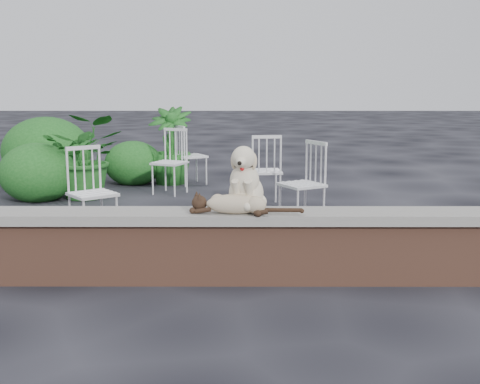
{
  "coord_description": "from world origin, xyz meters",
  "views": [
    {
      "loc": [
        -0.16,
        -4.66,
        1.59
      ],
      "look_at": [
        -0.17,
        0.2,
        0.7
      ],
      "focal_mm": 44.66,
      "sensor_mm": 36.0,
      "label": 1
    }
  ],
  "objects_px": {
    "chair_d": "(302,183)",
    "potted_plant_b": "(170,146)",
    "chair_e": "(191,155)",
    "chair_c": "(265,170)",
    "chair_b": "(169,162)",
    "dog": "(246,177)",
    "potted_plant_a": "(87,156)",
    "chair_a": "(93,192)",
    "cat": "(236,203)"
  },
  "relations": [
    {
      "from": "cat",
      "to": "potted_plant_a",
      "type": "height_order",
      "value": "potted_plant_a"
    },
    {
      "from": "chair_a",
      "to": "potted_plant_b",
      "type": "height_order",
      "value": "potted_plant_b"
    },
    {
      "from": "chair_b",
      "to": "dog",
      "type": "bearing_deg",
      "value": -50.71
    },
    {
      "from": "cat",
      "to": "chair_d",
      "type": "xyz_separation_m",
      "value": [
        0.73,
        2.1,
        -0.2
      ]
    },
    {
      "from": "chair_c",
      "to": "potted_plant_b",
      "type": "distance_m",
      "value": 2.25
    },
    {
      "from": "dog",
      "to": "cat",
      "type": "distance_m",
      "value": 0.25
    },
    {
      "from": "chair_c",
      "to": "potted_plant_a",
      "type": "height_order",
      "value": "potted_plant_a"
    },
    {
      "from": "chair_a",
      "to": "chair_e",
      "type": "xyz_separation_m",
      "value": [
        0.75,
        3.26,
        0.0
      ]
    },
    {
      "from": "cat",
      "to": "chair_d",
      "type": "height_order",
      "value": "chair_d"
    },
    {
      "from": "chair_d",
      "to": "potted_plant_a",
      "type": "distance_m",
      "value": 3.21
    },
    {
      "from": "cat",
      "to": "chair_e",
      "type": "xyz_separation_m",
      "value": [
        -0.76,
        4.78,
        -0.2
      ]
    },
    {
      "from": "chair_d",
      "to": "chair_b",
      "type": "relative_size",
      "value": 1.0
    },
    {
      "from": "chair_a",
      "to": "potted_plant_b",
      "type": "xyz_separation_m",
      "value": [
        0.42,
        3.35,
        0.14
      ]
    },
    {
      "from": "chair_d",
      "to": "chair_b",
      "type": "distance_m",
      "value": 2.55
    },
    {
      "from": "dog",
      "to": "potted_plant_b",
      "type": "bearing_deg",
      "value": 115.76
    },
    {
      "from": "chair_b",
      "to": "chair_c",
      "type": "bearing_deg",
      "value": -8.3
    },
    {
      "from": "dog",
      "to": "chair_d",
      "type": "relative_size",
      "value": 0.57
    },
    {
      "from": "chair_e",
      "to": "potted_plant_a",
      "type": "bearing_deg",
      "value": 101.62
    },
    {
      "from": "chair_c",
      "to": "chair_b",
      "type": "xyz_separation_m",
      "value": [
        -1.34,
        0.83,
        0.0
      ]
    },
    {
      "from": "cat",
      "to": "potted_plant_a",
      "type": "distance_m",
      "value": 4.19
    },
    {
      "from": "chair_b",
      "to": "potted_plant_a",
      "type": "distance_m",
      "value": 1.16
    },
    {
      "from": "chair_e",
      "to": "potted_plant_a",
      "type": "relative_size",
      "value": 0.79
    },
    {
      "from": "chair_d",
      "to": "chair_c",
      "type": "xyz_separation_m",
      "value": [
        -0.38,
        1.04,
        0.0
      ]
    },
    {
      "from": "dog",
      "to": "chair_e",
      "type": "xyz_separation_m",
      "value": [
        -0.84,
        4.63,
        -0.38
      ]
    },
    {
      "from": "dog",
      "to": "chair_c",
      "type": "bearing_deg",
      "value": 96.75
    },
    {
      "from": "chair_b",
      "to": "potted_plant_a",
      "type": "height_order",
      "value": "potted_plant_a"
    },
    {
      "from": "chair_d",
      "to": "potted_plant_a",
      "type": "bearing_deg",
      "value": -148.1
    },
    {
      "from": "chair_d",
      "to": "potted_plant_b",
      "type": "relative_size",
      "value": 0.77
    },
    {
      "from": "chair_a",
      "to": "potted_plant_b",
      "type": "bearing_deg",
      "value": 44.74
    },
    {
      "from": "cat",
      "to": "chair_c",
      "type": "distance_m",
      "value": 3.17
    },
    {
      "from": "chair_d",
      "to": "potted_plant_b",
      "type": "distance_m",
      "value": 3.32
    },
    {
      "from": "dog",
      "to": "chair_c",
      "type": "distance_m",
      "value": 3.03
    },
    {
      "from": "potted_plant_b",
      "to": "chair_a",
      "type": "bearing_deg",
      "value": -97.07
    },
    {
      "from": "chair_a",
      "to": "chair_c",
      "type": "height_order",
      "value": "same"
    },
    {
      "from": "chair_e",
      "to": "potted_plant_b",
      "type": "relative_size",
      "value": 0.77
    },
    {
      "from": "chair_d",
      "to": "chair_e",
      "type": "distance_m",
      "value": 3.06
    },
    {
      "from": "chair_a",
      "to": "chair_b",
      "type": "height_order",
      "value": "same"
    },
    {
      "from": "chair_e",
      "to": "chair_b",
      "type": "relative_size",
      "value": 1.0
    },
    {
      "from": "cat",
      "to": "potted_plant_b",
      "type": "relative_size",
      "value": 0.86
    },
    {
      "from": "chair_c",
      "to": "chair_a",
      "type": "bearing_deg",
      "value": 35.51
    },
    {
      "from": "chair_a",
      "to": "chair_b",
      "type": "xyz_separation_m",
      "value": [
        0.51,
        2.46,
        0.0
      ]
    },
    {
      "from": "chair_c",
      "to": "chair_b",
      "type": "height_order",
      "value": "same"
    },
    {
      "from": "chair_a",
      "to": "chair_d",
      "type": "relative_size",
      "value": 1.0
    },
    {
      "from": "chair_c",
      "to": "potted_plant_b",
      "type": "relative_size",
      "value": 0.77
    },
    {
      "from": "potted_plant_a",
      "to": "potted_plant_b",
      "type": "xyz_separation_m",
      "value": [
        1.01,
        1.24,
        0.02
      ]
    },
    {
      "from": "chair_c",
      "to": "chair_e",
      "type": "bearing_deg",
      "value": -61.87
    },
    {
      "from": "dog",
      "to": "chair_c",
      "type": "height_order",
      "value": "dog"
    },
    {
      "from": "cat",
      "to": "chair_e",
      "type": "bearing_deg",
      "value": 110.78
    },
    {
      "from": "chair_a",
      "to": "chair_c",
      "type": "xyz_separation_m",
      "value": [
        1.85,
        1.62,
        0.0
      ]
    },
    {
      "from": "chair_b",
      "to": "potted_plant_b",
      "type": "distance_m",
      "value": 0.91
    }
  ]
}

